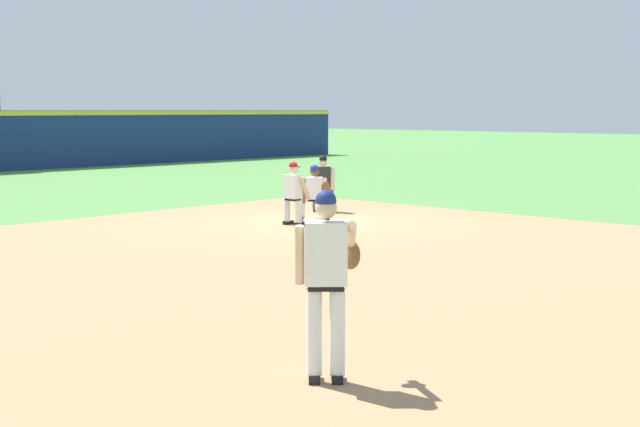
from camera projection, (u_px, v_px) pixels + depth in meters
The scene contains 8 objects.
ground_plane at pixel (314, 223), 20.69m from camera, with size 160.00×160.00×0.00m, color #518942.
infield_dirt_patch at pixel (318, 269), 14.62m from camera, with size 18.00×18.00×0.01m, color #A87F56.
first_base_bag at pixel (314, 221), 20.69m from camera, with size 0.38×0.38×0.09m, color white.
baseball at pixel (326, 276), 13.87m from camera, with size 0.07×0.07×0.07m, color white.
pitcher at pixel (327, 274), 8.47m from camera, with size 0.85×0.56×1.86m.
first_baseman at pixel (315, 190), 20.91m from camera, with size 0.74×1.08×1.34m.
baserunner at pixel (293, 191), 20.15m from camera, with size 0.45×0.61×1.46m.
umpire at pixel (323, 181), 22.94m from camera, with size 0.67×0.67×1.46m.
Camera 1 is at (-14.86, -14.17, 2.60)m, focal length 50.00 mm.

